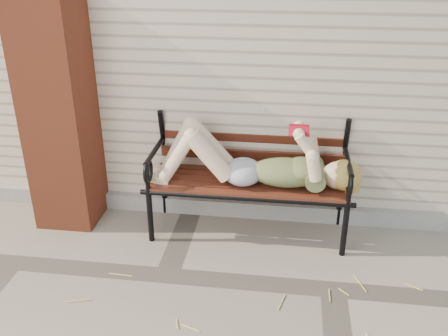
# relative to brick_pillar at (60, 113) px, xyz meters

# --- Properties ---
(ground) EXTENTS (80.00, 80.00, 0.00)m
(ground) POSITION_rel_brick_pillar_xyz_m (2.30, -0.75, -1.00)
(ground) COLOR gray
(ground) RESTS_ON ground
(house_wall) EXTENTS (8.00, 4.00, 3.00)m
(house_wall) POSITION_rel_brick_pillar_xyz_m (2.30, 2.25, 0.50)
(house_wall) COLOR beige
(house_wall) RESTS_ON ground
(foundation_strip) EXTENTS (8.00, 0.10, 0.15)m
(foundation_strip) POSITION_rel_brick_pillar_xyz_m (2.30, 0.22, -0.93)
(foundation_strip) COLOR #A5A095
(foundation_strip) RESTS_ON ground
(brick_pillar) EXTENTS (0.50, 0.50, 2.00)m
(brick_pillar) POSITION_rel_brick_pillar_xyz_m (0.00, 0.00, 0.00)
(brick_pillar) COLOR #963D21
(brick_pillar) RESTS_ON ground
(garden_bench) EXTENTS (1.80, 0.72, 1.17)m
(garden_bench) POSITION_rel_brick_pillar_xyz_m (1.60, 0.06, -0.35)
(garden_bench) COLOR black
(garden_bench) RESTS_ON ground
(reading_woman) EXTENTS (1.70, 0.39, 0.54)m
(reading_woman) POSITION_rel_brick_pillar_xyz_m (1.62, -0.08, -0.31)
(reading_woman) COLOR #093144
(reading_woman) RESTS_ON ground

